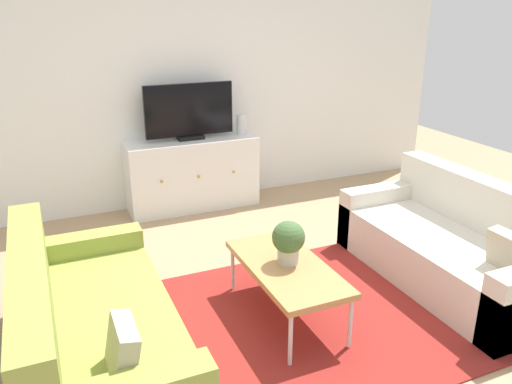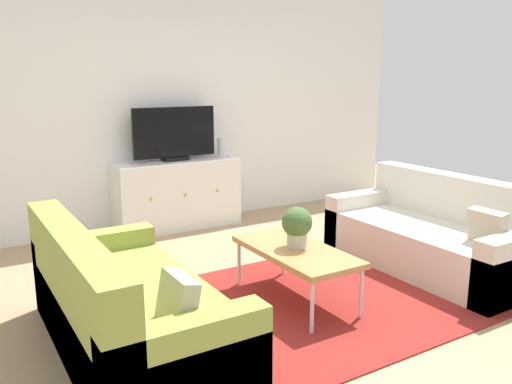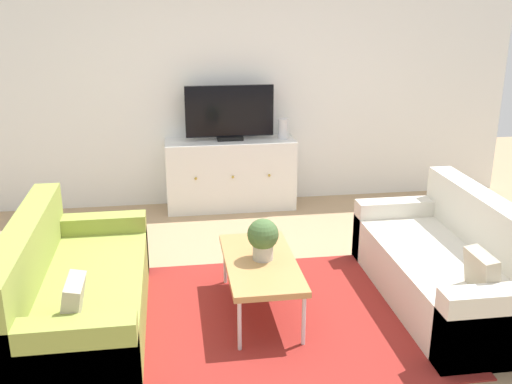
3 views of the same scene
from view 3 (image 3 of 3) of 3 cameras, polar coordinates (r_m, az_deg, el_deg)
ground_plane at (r=4.58m, az=1.19°, el=-11.07°), size 10.00×10.00×0.00m
wall_back at (r=6.58m, az=-2.49°, el=10.54°), size 6.40×0.12×2.70m
area_rug at (r=4.45m, az=1.52°, el=-11.95°), size 2.50×1.90×0.01m
couch_left_side at (r=4.38m, az=-17.72°, el=-9.53°), size 0.87×1.85×0.81m
couch_right_side at (r=4.80m, az=18.75°, el=-7.06°), size 0.87×1.85×0.81m
coffee_table at (r=4.35m, az=0.45°, el=-7.02°), size 0.51×1.06×0.42m
potted_plant at (r=4.29m, az=0.68°, el=-4.40°), size 0.23×0.23×0.31m
tv_console at (r=6.51m, az=-2.47°, el=1.73°), size 1.40×0.47×0.77m
flat_screen_tv at (r=6.36m, az=-2.58°, el=7.63°), size 0.95×0.16×0.59m
glass_vase at (r=6.47m, az=2.63°, el=6.15°), size 0.11×0.11×0.22m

